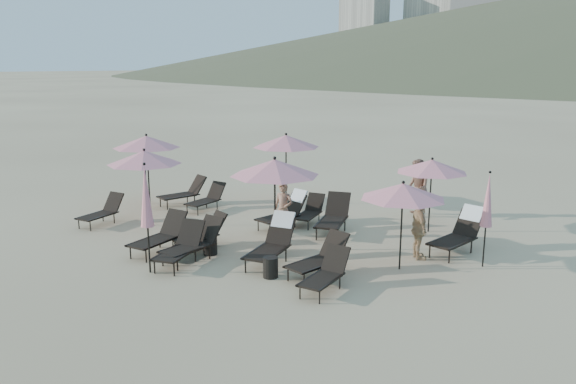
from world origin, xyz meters
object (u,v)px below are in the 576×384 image
Objects in this scene: umbrella_open_1 at (275,168)px; lounger_7 at (207,198)px; beachgoer_b at (417,188)px; lounger_12 at (326,273)px; lounger_2 at (181,247)px; lounger_6 at (184,192)px; beachgoer_a at (283,210)px; umbrella_open_2 at (403,191)px; lounger_11 at (459,232)px; umbrella_closed_0 at (146,197)px; side_table_0 at (210,246)px; lounger_1 at (160,235)px; umbrella_closed_1 at (488,201)px; lounger_0 at (102,211)px; lounger_3 at (194,242)px; lounger_8 at (285,211)px; lounger_13 at (201,232)px; umbrella_open_3 at (286,141)px; lounger_4 at (273,241)px; lounger_5 at (319,258)px; umbrella_open_4 at (432,166)px; umbrella_open_0 at (144,157)px; lounger_10 at (333,216)px; beachgoer_c at (419,229)px; lounger_9 at (310,211)px; umbrella_open_5 at (147,142)px; side_table_1 at (271,267)px.

lounger_7 is at bearing 155.28° from umbrella_open_1.
lounger_12 is at bearing -28.70° from beachgoer_b.
lounger_2 is 3.85m from lounger_12.
beachgoer_a is at bearing 4.61° from lounger_6.
umbrella_open_2 is 1.16× the size of beachgoer_b.
lounger_11 is 1.03× the size of beachgoer_b.
side_table_0 is (0.26, 1.80, -1.61)m from umbrella_closed_0.
lounger_6 is 1.14× the size of beachgoer_a.
lounger_1 is 8.28m from umbrella_closed_1.
lounger_0 is 3.45m from lounger_7.
lounger_3 is 2.97m from beachgoer_a.
lounger_8 reaches higher than lounger_13.
lounger_3 is 4.96m from lounger_7.
umbrella_open_3 reaches higher than lounger_13.
lounger_4 is 3.40m from umbrella_open_2.
lounger_5 is 3.15m from side_table_0.
lounger_1 is 0.79× the size of umbrella_open_4.
umbrella_open_2 is 5.97m from umbrella_closed_0.
umbrella_open_0 reaches higher than lounger_3.
beachgoer_b is at bearing 103.03° from lounger_5.
lounger_8 is (4.51, -0.18, 0.05)m from lounger_6.
lounger_10 is at bearing 79.73° from lounger_4.
lounger_12 is (6.93, -3.59, -0.01)m from lounger_7.
beachgoer_b is at bearing 40.33° from lounger_6.
lounger_7 reaches higher than lounger_12.
lounger_13 is at bearing 76.11° from beachgoer_c.
lounger_7 is 9.37m from umbrella_closed_1.
umbrella_open_3 is at bearing 148.25° from umbrella_open_2.
umbrella_open_1 is (-4.05, -2.64, 1.68)m from lounger_11.
lounger_0 is at bearing 66.31° from beachgoer_c.
lounger_13 is 0.74× the size of umbrella_open_4.
beachgoer_a is at bearing 15.25° from lounger_0.
lounger_8 is (-3.01, 2.82, 0.07)m from lounger_5.
lounger_10 is (1.10, -0.40, 0.10)m from lounger_9.
lounger_12 is at bearing 125.21° from beachgoer_c.
lounger_11 is at bearing 17.99° from lounger_8.
beachgoer_b is 1.19× the size of beachgoer_c.
lounger_12 is at bearing -31.75° from umbrella_open_1.
beachgoer_b is (1.17, 6.16, 0.39)m from lounger_4.
umbrella_closed_0 is at bearing -114.99° from beachgoer_a.
lounger_2 reaches higher than lounger_5.
lounger_6 is at bearing 123.66° from lounger_1.
umbrella_open_4 is at bearing 53.86° from lounger_4.
lounger_8 is 1.15× the size of lounger_9.
side_table_1 is (7.78, -3.16, -1.96)m from umbrella_open_5.
beachgoer_a is at bearing 78.78° from lounger_3.
umbrella_open_1 is at bearing -25.94° from lounger_7.
lounger_1 reaches higher than side_table_1.
umbrella_open_4 is at bearing 53.63° from side_table_0.
umbrella_open_1 is (4.58, 0.39, 0.12)m from umbrella_open_0.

